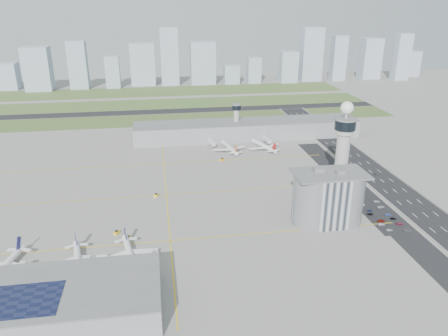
{
  "coord_description": "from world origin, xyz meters",
  "views": [
    {
      "loc": [
        -43.49,
        -238.67,
        123.45
      ],
      "look_at": [
        0.0,
        35.0,
        15.0
      ],
      "focal_mm": 35.0,
      "sensor_mm": 36.0,
      "label": 1
    }
  ],
  "objects": [
    {
      "name": "car_lot_3",
      "position": [
        81.84,
        -18.6,
        0.56
      ],
      "size": [
        3.91,
        1.74,
        1.12
      ],
      "primitive_type": "imported",
      "rotation": [
        0.0,
        0.0,
        1.62
      ],
      "color": "black",
      "rests_on": "ground"
    },
    {
      "name": "skyline_bldg_8",
      "position": [
        -19.42,
        431.56,
        41.69
      ],
      "size": [
        26.33,
        21.06,
        83.39
      ],
      "primitive_type": "cube",
      "color": "#9EADC1",
      "rests_on": "ground"
    },
    {
      "name": "tug_0",
      "position": [
        -89.27,
        -28.53,
        1.04
      ],
      "size": [
        3.78,
        4.31,
        2.09
      ],
      "primitive_type": null,
      "rotation": [
        0.0,
        0.0,
        2.7
      ],
      "color": "gold",
      "rests_on": "ground"
    },
    {
      "name": "car_lot_2",
      "position": [
        84.05,
        -27.94,
        0.66
      ],
      "size": [
        4.99,
        2.86,
        1.31
      ],
      "primitive_type": "imported",
      "rotation": [
        0.0,
        0.0,
        1.72
      ],
      "color": "maroon",
      "rests_on": "ground"
    },
    {
      "name": "airplane_near_b",
      "position": [
        -85.91,
        -46.46,
        4.78
      ],
      "size": [
        34.76,
        38.87,
        9.57
      ],
      "primitive_type": null,
      "rotation": [
        0.0,
        0.0,
        -1.39
      ],
      "color": "white",
      "rests_on": "ground"
    },
    {
      "name": "taxiway_line_h_2",
      "position": [
        -40.0,
        90.0,
        0.01
      ],
      "size": [
        260.0,
        0.6,
        0.01
      ],
      "primitive_type": "cube",
      "color": "yellow",
      "rests_on": "ground"
    },
    {
      "name": "skyline_bldg_11",
      "position": [
        108.28,
        423.34,
        19.48
      ],
      "size": [
        20.22,
        16.18,
        38.97
      ],
      "primitive_type": "cube",
      "color": "#9EADC1",
      "rests_on": "ground"
    },
    {
      "name": "jet_bridge_near_0",
      "position": [
        -113.0,
        -61.0,
        2.85
      ],
      "size": [
        5.39,
        14.31,
        5.7
      ],
      "primitive_type": null,
      "rotation": [
        0.0,
        0.0,
        1.4
      ],
      "color": "silver",
      "rests_on": "ground"
    },
    {
      "name": "airplane_far_a",
      "position": [
        17.14,
        112.78,
        4.84
      ],
      "size": [
        35.15,
        39.32,
        9.68
      ],
      "primitive_type": null,
      "rotation": [
        0.0,
        0.0,
        1.75
      ],
      "color": "white",
      "rests_on": "ground"
    },
    {
      "name": "tug_1",
      "position": [
        -69.31,
        -17.78,
        0.99
      ],
      "size": [
        3.78,
        4.15,
        1.99
      ],
      "primitive_type": null,
      "rotation": [
        0.0,
        0.0,
        -0.54
      ],
      "color": "yellow",
      "rests_on": "ground"
    },
    {
      "name": "grass_strip_0",
      "position": [
        -20.0,
        225.0,
        0.04
      ],
      "size": [
        480.0,
        50.0,
        0.08
      ],
      "primitive_type": "cube",
      "color": "#405628",
      "rests_on": "ground"
    },
    {
      "name": "skyline_bldg_14",
      "position": [
        244.74,
        426.38,
        34.37
      ],
      "size": [
        21.59,
        17.28,
        68.75
      ],
      "primitive_type": "cube",
      "color": "#9EADC1",
      "rests_on": "ground"
    },
    {
      "name": "airplane_near_c",
      "position": [
        -60.74,
        -44.66,
        4.81
      ],
      "size": [
        35.13,
        39.23,
        9.62
      ],
      "primitive_type": null,
      "rotation": [
        0.0,
        0.0,
        -1.38
      ],
      "color": "white",
      "rests_on": "ground"
    },
    {
      "name": "car_lot_7",
      "position": [
        93.15,
        -32.81,
        0.61
      ],
      "size": [
        4.21,
        1.77,
        1.21
      ],
      "primitive_type": "imported",
      "rotation": [
        0.0,
        0.0,
        1.55
      ],
      "color": "maroon",
      "rests_on": "ground"
    },
    {
      "name": "car_hw_4",
      "position": [
        108.12,
        180.52,
        0.57
      ],
      "size": [
        1.75,
        3.5,
        1.14
      ],
      "primitive_type": "imported",
      "rotation": [
        0.0,
        0.0,
        -0.12
      ],
      "color": "gray",
      "rests_on": "ground"
    },
    {
      "name": "taxiway_line_h_1",
      "position": [
        -40.0,
        30.0,
        0.01
      ],
      "size": [
        260.0,
        0.6,
        0.01
      ],
      "primitive_type": "cube",
      "color": "yellow",
      "rests_on": "ground"
    },
    {
      "name": "runway",
      "position": [
        -20.0,
        262.0,
        0.06
      ],
      "size": [
        480.0,
        22.0,
        0.1
      ],
      "primitive_type": "cube",
      "color": "black",
      "rests_on": "ground"
    },
    {
      "name": "car_lot_6",
      "position": [
        93.32,
        -40.54,
        0.64
      ],
      "size": [
        4.75,
        2.44,
        1.28
      ],
      "primitive_type": "imported",
      "rotation": [
        0.0,
        0.0,
        1.64
      ],
      "color": "slate",
      "rests_on": "ground"
    },
    {
      "name": "skyline_bldg_4",
      "position": [
        -204.47,
        415.19,
        30.18
      ],
      "size": [
        35.81,
        28.65,
        60.36
      ],
      "primitive_type": "cube",
      "color": "#9EADC1",
      "rests_on": "ground"
    },
    {
      "name": "skyline_bldg_6",
      "position": [
        -102.68,
        417.9,
        22.6
      ],
      "size": [
        20.04,
        16.03,
        45.2
      ],
      "primitive_type": "cube",
      "color": "#9EADC1",
      "rests_on": "ground"
    },
    {
      "name": "barrier_left",
      "position": [
        101.0,
        0.0,
        0.6
      ],
      "size": [
        0.6,
        500.0,
        1.2
      ],
      "primitive_type": "cube",
      "color": "#9E9E99",
      "rests_on": "ground"
    },
    {
      "name": "grass_strip_1",
      "position": [
        -20.0,
        300.0,
        0.04
      ],
      "size": [
        480.0,
        60.0,
        0.08
      ],
      "primitive_type": "cube",
      "color": "#43632E",
      "rests_on": "ground"
    },
    {
      "name": "jet_bridge_far_1",
      "position": [
        52.0,
        132.0,
        2.85
      ],
      "size": [
        5.39,
        14.31,
        5.7
      ],
      "primitive_type": null,
      "rotation": [
        0.0,
        0.0,
        -1.4
      ],
      "color": "silver",
      "rests_on": "ground"
    },
    {
      "name": "car_lot_0",
      "position": [
        83.48,
        -38.66,
        0.62
      ],
      "size": [
        3.77,
        1.89,
        1.23
      ],
      "primitive_type": "imported",
      "rotation": [
        0.0,
        0.0,
        1.45
      ],
      "color": "silver",
      "rests_on": "ground"
    },
    {
      "name": "skyline_bldg_12",
      "position": [
        162.17,
        421.29,
        23.44
      ],
      "size": [
        26.14,
        20.92,
        46.89
      ],
      "primitive_type": "cube",
      "color": "#9EADC1",
      "rests_on": "ground"
    },
    {
      "name": "car_lot_9",
      "position": [
        92.08,
        -21.13,
        0.61
      ],
      "size": [
        3.78,
        1.56,
        1.22
      ],
      "primitive_type": "imported",
      "rotation": [
        0.0,
        0.0,
        1.5
      ],
      "color": "navy",
      "rests_on": "ground"
    },
    {
      "name": "tug_3",
      "position": [
        -46.84,
        28.74,
        1.03
      ],
      "size": [
        3.43,
        4.14,
        2.06
      ],
      "primitive_type": null,
      "rotation": [
        0.0,
        0.0,
        2.82
      ],
      "color": "yellow",
      "rests_on": "ground"
    },
    {
      "name": "car_hw_1",
      "position": [
        115.91,
        41.5,
        0.62
      ],
      "size": [
        1.36,
        3.77,
        1.24
      ],
      "primitive_type": "imported",
      "rotation": [
        0.0,
        0.0,
        0.01
      ],
      "color": "#23202A",
      "rests_on": "ground"
    },
    {
      "name": "jet_bridge_near_2",
      "position": [
        -53.0,
        -61.0,
        2.85
      ],
      "size": [
        5.39,
        14.31,
        5.7
      ],
      "primitive_type": null,
      "rotation": [
        0.0,
        0.0,
        1.4
      ],
      "color": "silver",
      "rests_on": "ground"
    },
    {
      "name": "car_lot_10",
      "position": [
        92.84,
        -10.57,
        0.62
      ],
      "size": [
        4.47,
        2.07,
        1.24
      ],
      "primitive_type": "imported",
      "rotation": [
        0.0,
        0.0,
        1.57
      ],
      "color": "silver",
      "rests_on": "ground"
    },
    {
      "name": "car_lot_1",
      "position": [
        82.1,
        -31.69,
        0.64
      ],
      "size": [
        3.9,
        1.42,
        1.28
      ],
      "primitive_type": "imported",
      "rotation": [
        0.0,
        0.0,
        1.59
      ],
      "color": "gray",
      "rests_on": "ground"
    },
    {
      "name": "control_tower",
      "position": [
        72.0,
        8.0,
        35.04
      ],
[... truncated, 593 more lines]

